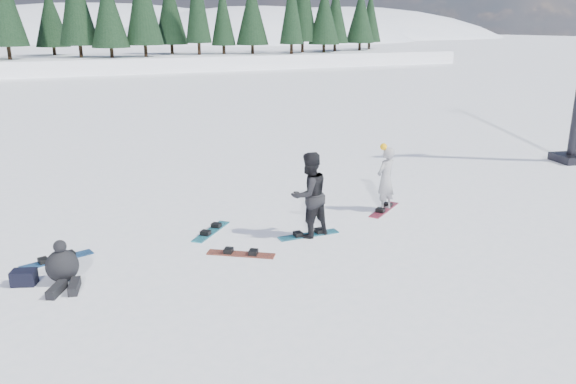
% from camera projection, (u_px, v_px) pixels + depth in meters
% --- Properties ---
extents(ground, '(420.00, 420.00, 0.00)m').
position_uv_depth(ground, '(328.00, 238.00, 13.24)').
color(ground, white).
rests_on(ground, ground).
extents(alpine_backdrop, '(412.50, 227.00, 53.20)m').
position_uv_depth(alpine_backdrop, '(5.00, 87.00, 176.85)').
color(alpine_backdrop, white).
rests_on(alpine_backdrop, ground).
extents(snowboarder_woman, '(0.75, 0.63, 1.89)m').
position_uv_depth(snowboarder_woman, '(386.00, 179.00, 14.97)').
color(snowboarder_woman, '#9E9DA3').
rests_on(snowboarder_woman, ground).
extents(snowboarder_man, '(1.13, 0.96, 2.04)m').
position_uv_depth(snowboarder_man, '(309.00, 195.00, 13.12)').
color(snowboarder_man, black).
rests_on(snowboarder_man, ground).
extents(seated_rider, '(0.78, 1.13, 0.88)m').
position_uv_depth(seated_rider, '(62.00, 267.00, 10.84)').
color(seated_rider, black).
rests_on(seated_rider, ground).
extents(gear_bag, '(0.53, 0.44, 0.30)m').
position_uv_depth(gear_bag, '(24.00, 278.00, 10.84)').
color(gear_bag, black).
rests_on(gear_bag, ground).
extents(snowboard_woman, '(1.40, 1.08, 0.03)m').
position_uv_depth(snowboard_woman, '(384.00, 210.00, 15.23)').
color(snowboard_woman, '#9E2237').
rests_on(snowboard_woman, ground).
extents(snowboard_man, '(1.51, 0.33, 0.03)m').
position_uv_depth(snowboard_man, '(309.00, 235.00, 13.40)').
color(snowboard_man, teal).
rests_on(snowboard_man, ground).
extents(snowboard_loose_b, '(1.39, 1.08, 0.03)m').
position_uv_depth(snowboard_loose_b, '(241.00, 254.00, 12.29)').
color(snowboard_loose_b, '#A13F23').
rests_on(snowboard_loose_b, ground).
extents(snowboard_loose_c, '(1.52, 0.66, 0.03)m').
position_uv_depth(snowboard_loose_c, '(57.00, 260.00, 11.98)').
color(snowboard_loose_c, '#1C579C').
rests_on(snowboard_loose_c, ground).
extents(snowboard_loose_a, '(1.25, 1.26, 0.03)m').
position_uv_depth(snowboard_loose_a, '(211.00, 231.00, 13.63)').
color(snowboard_loose_a, teal).
rests_on(snowboard_loose_a, ground).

